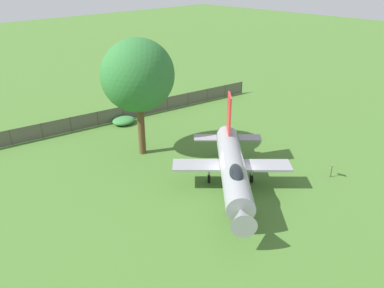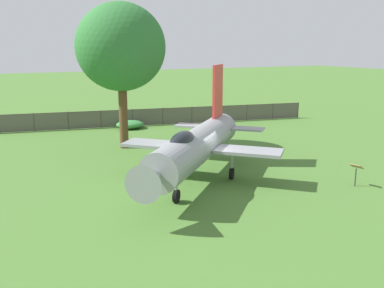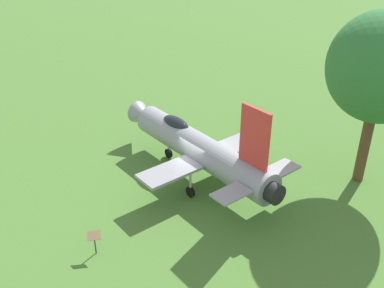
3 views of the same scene
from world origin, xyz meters
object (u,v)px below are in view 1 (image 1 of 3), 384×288
display_jet (233,168)px  shrub_near_fence (124,121)px  shade_tree (138,76)px  info_plaque (332,167)px

display_jet → shrub_near_fence: bearing=-142.1°
display_jet → shade_tree: size_ratio=1.10×
display_jet → info_plaque: (-3.79, -6.99, -1.12)m
shade_tree → shrub_near_fence: (6.46, -2.53, -6.34)m
display_jet → shade_tree: 10.43m
shade_tree → info_plaque: bearing=-149.4°
display_jet → shade_tree: (9.28, 0.74, 4.72)m
shrub_near_fence → info_plaque: (-19.53, -5.19, 0.51)m
shade_tree → shrub_near_fence: shade_tree is taller
shrub_near_fence → display_jet: bearing=173.5°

